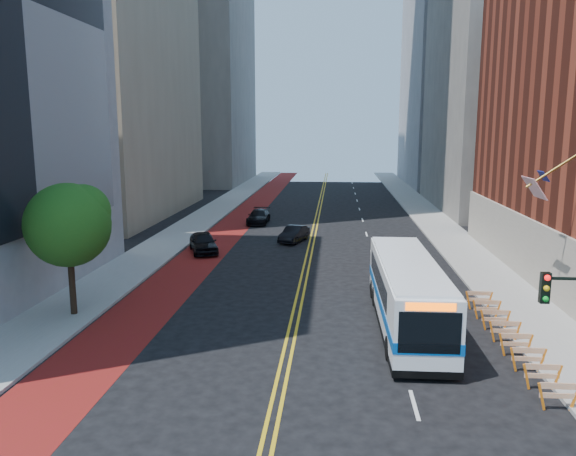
% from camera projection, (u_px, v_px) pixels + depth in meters
% --- Properties ---
extents(ground, '(160.00, 160.00, 0.00)m').
position_uv_depth(ground, '(283.00, 375.00, 21.89)').
color(ground, black).
rests_on(ground, ground).
extents(sidewalk_left, '(4.00, 140.00, 0.15)m').
position_uv_depth(sidewalk_left, '(185.00, 230.00, 52.31)').
color(sidewalk_left, gray).
rests_on(sidewalk_left, ground).
extents(sidewalk_right, '(4.00, 140.00, 0.15)m').
position_uv_depth(sidewalk_right, '(447.00, 235.00, 50.30)').
color(sidewalk_right, gray).
rests_on(sidewalk_right, ground).
extents(bus_lane_paint, '(3.60, 140.00, 0.01)m').
position_uv_depth(bus_lane_paint, '(226.00, 232.00, 52.00)').
color(bus_lane_paint, maroon).
rests_on(bus_lane_paint, ground).
extents(center_line_inner, '(0.14, 140.00, 0.01)m').
position_uv_depth(center_line_inner, '(312.00, 233.00, 51.33)').
color(center_line_inner, gold).
rests_on(center_line_inner, ground).
extents(center_line_outer, '(0.14, 140.00, 0.01)m').
position_uv_depth(center_line_outer, '(316.00, 233.00, 51.30)').
color(center_line_outer, gold).
rests_on(center_line_outer, ground).
extents(lane_dashes, '(0.14, 98.20, 0.01)m').
position_uv_depth(lane_dashes, '(362.00, 220.00, 58.76)').
color(lane_dashes, silver).
rests_on(lane_dashes, ground).
extents(midrise_right_near, '(18.00, 26.00, 40.00)m').
position_uv_depth(midrise_right_near, '(524.00, 34.00, 63.52)').
color(midrise_right_near, slate).
rests_on(midrise_right_near, ground).
extents(midrise_right_far, '(20.00, 28.00, 55.00)m').
position_uv_depth(midrise_right_far, '(474.00, 16.00, 91.54)').
color(midrise_right_far, gray).
rests_on(midrise_right_far, ground).
extents(construction_barriers, '(1.42, 10.91, 1.00)m').
position_uv_depth(construction_barriers, '(510.00, 334.00, 24.33)').
color(construction_barriers, orange).
rests_on(construction_barriers, ground).
extents(street_tree, '(4.20, 4.20, 6.70)m').
position_uv_depth(street_tree, '(69.00, 222.00, 27.90)').
color(street_tree, black).
rests_on(street_tree, sidewalk_left).
extents(transit_bus, '(2.82, 12.18, 3.34)m').
position_uv_depth(transit_bus, '(407.00, 292.00, 26.89)').
color(transit_bus, white).
rests_on(transit_bus, ground).
extents(car_a, '(3.38, 5.01, 1.58)m').
position_uv_depth(car_a, '(203.00, 242.00, 43.32)').
color(car_a, black).
rests_on(car_a, ground).
extents(car_b, '(2.54, 4.30, 1.34)m').
position_uv_depth(car_b, '(294.00, 234.00, 47.42)').
color(car_b, black).
rests_on(car_b, ground).
extents(car_c, '(2.04, 4.85, 1.40)m').
position_uv_depth(car_c, '(259.00, 217.00, 56.53)').
color(car_c, black).
rests_on(car_c, ground).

